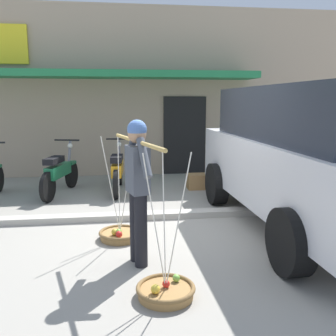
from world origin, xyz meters
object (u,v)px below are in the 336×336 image
at_px(fruit_basket_left_side, 166,290).
at_px(wooden_crate, 197,181).
at_px(motorcycle_third_in_row, 118,171).
at_px(fruit_vendor, 138,183).
at_px(parked_truck, 309,154).
at_px(fruit_basket_right_side, 120,234).
at_px(motorcycle_second_in_row, 60,173).

bearing_deg(fruit_basket_left_side, wooden_crate, 74.25).
height_order(motorcycle_third_in_row, wooden_crate, motorcycle_third_in_row).
distance_m(fruit_basket_left_side, motorcycle_third_in_row, 4.42).
distance_m(fruit_basket_left_side, wooden_crate, 4.62).
relative_size(fruit_vendor, fruit_basket_left_side, 1.17).
height_order(fruit_basket_left_side, parked_truck, parked_truck).
bearing_deg(fruit_basket_left_side, fruit_basket_right_side, 105.19).
bearing_deg(fruit_basket_left_side, fruit_vendor, 105.06).
distance_m(fruit_basket_right_side, motorcycle_third_in_row, 2.79).
bearing_deg(wooden_crate, motorcycle_third_in_row, -177.91).
xyz_separation_m(fruit_vendor, fruit_basket_left_side, (0.22, -0.81, -0.90)).
bearing_deg(parked_truck, fruit_vendor, -160.09).
bearing_deg(parked_truck, fruit_basket_left_side, -143.33).
bearing_deg(wooden_crate, fruit_vendor, -112.07).
xyz_separation_m(fruit_vendor, parked_truck, (2.55, 0.93, 0.15)).
distance_m(fruit_vendor, wooden_crate, 4.00).
xyz_separation_m(fruit_basket_left_side, wooden_crate, (1.25, 4.44, 0.08)).
bearing_deg(fruit_vendor, parked_truck, 19.91).
distance_m(fruit_basket_right_side, parked_truck, 2.97).
height_order(fruit_basket_right_side, motorcycle_second_in_row, fruit_basket_right_side).
height_order(fruit_basket_left_side, motorcycle_second_in_row, fruit_basket_left_side).
height_order(fruit_vendor, fruit_basket_right_side, fruit_vendor).
height_order(fruit_basket_right_side, parked_truck, parked_truck).
height_order(fruit_vendor, fruit_basket_left_side, fruit_vendor).
distance_m(parked_truck, wooden_crate, 3.07).
relative_size(fruit_basket_right_side, motorcycle_second_in_row, 0.81).
relative_size(motorcycle_third_in_row, parked_truck, 0.38).
xyz_separation_m(motorcycle_second_in_row, motorcycle_third_in_row, (1.17, 0.09, 0.00)).
xyz_separation_m(fruit_basket_left_side, motorcycle_second_in_row, (-1.64, 4.29, 0.38)).
height_order(motorcycle_second_in_row, wooden_crate, motorcycle_second_in_row).
height_order(motorcycle_second_in_row, motorcycle_third_in_row, same).
bearing_deg(motorcycle_second_in_row, fruit_vendor, -67.77).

